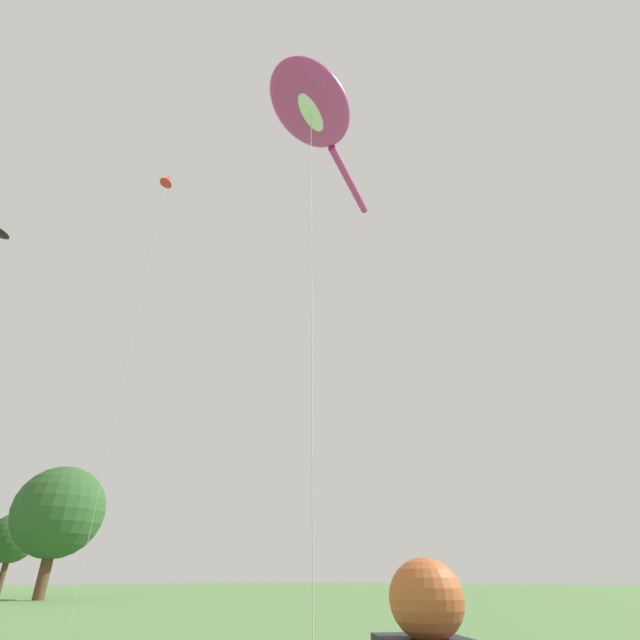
{
  "coord_description": "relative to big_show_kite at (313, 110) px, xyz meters",
  "views": [
    {
      "loc": [
        -5.72,
        2.15,
        1.65
      ],
      "look_at": [
        1.31,
        8.53,
        6.8
      ],
      "focal_mm": 26.72,
      "sensor_mm": 36.0,
      "label": 1
    }
  ],
  "objects": [
    {
      "name": "big_show_kite",
      "position": [
        0.0,
        0.0,
        0.0
      ],
      "size": [
        9.11,
        5.06,
        19.39
      ],
      "rotation": [
        0.0,
        0.0,
        -2.82
      ],
      "color": "#CC3899",
      "rests_on": "ground"
    },
    {
      "name": "tree_broad_distant",
      "position": [
        9.83,
        53.34,
        -13.46
      ],
      "size": [
        4.97,
        4.97,
        7.92
      ],
      "color": "#513823",
      "rests_on": "ground"
    },
    {
      "name": "small_kite_tiny_distant",
      "position": [
        0.32,
        12.84,
        4.72
      ],
      "size": [
        1.66,
        2.38,
        24.19
      ],
      "rotation": [
        0.0,
        0.0,
        1.25
      ],
      "color": "red",
      "rests_on": "ground"
    },
    {
      "name": "tree_pine_center",
      "position": [
        8.38,
        38.61,
        -12.04
      ],
      "size": [
        7.7,
        7.7,
        10.7
      ],
      "color": "#513823",
      "rests_on": "ground"
    }
  ]
}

